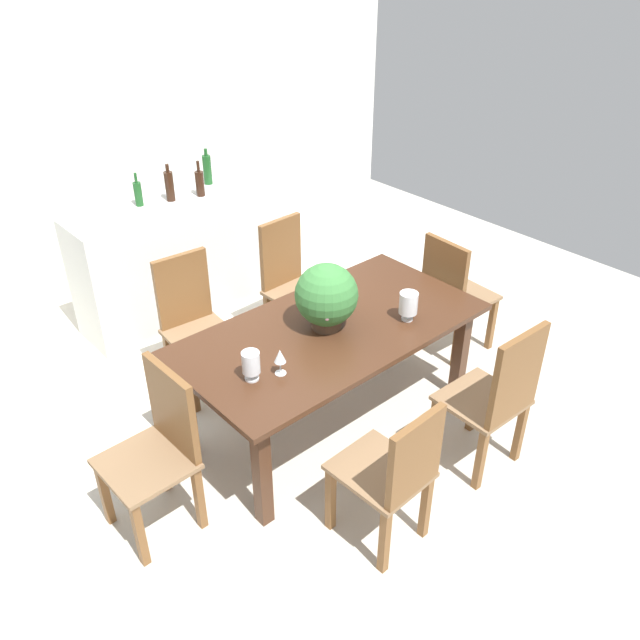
# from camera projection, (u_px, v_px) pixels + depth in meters

# --- Properties ---
(ground_plane) EXTENTS (7.04, 7.04, 0.00)m
(ground_plane) POSITION_uv_depth(u_px,v_px,m) (307.00, 402.00, 4.55)
(ground_plane) COLOR beige
(back_wall) EXTENTS (6.40, 0.10, 2.60)m
(back_wall) POSITION_uv_depth(u_px,v_px,m) (105.00, 136.00, 5.50)
(back_wall) COLOR white
(back_wall) RESTS_ON ground
(dining_table) EXTENTS (1.93, 0.99, 0.74)m
(dining_table) POSITION_uv_depth(u_px,v_px,m) (331.00, 340.00, 4.05)
(dining_table) COLOR #422616
(dining_table) RESTS_ON ground
(chair_head_end) EXTENTS (0.44, 0.46, 0.97)m
(chair_head_end) POSITION_uv_depth(u_px,v_px,m) (160.00, 443.00, 3.42)
(chair_head_end) COLOR brown
(chair_head_end) RESTS_ON ground
(chair_foot_end) EXTENTS (0.49, 0.45, 0.97)m
(chair_foot_end) POSITION_uv_depth(u_px,v_px,m) (452.00, 292.00, 4.80)
(chair_foot_end) COLOR brown
(chair_foot_end) RESTS_ON ground
(chair_far_right) EXTENTS (0.43, 0.42, 1.00)m
(chair_far_right) POSITION_uv_depth(u_px,v_px,m) (289.00, 278.00, 4.94)
(chair_far_right) COLOR brown
(chair_far_right) RESTS_ON ground
(chair_near_right) EXTENTS (0.47, 0.45, 1.02)m
(chair_near_right) POSITION_uv_depth(u_px,v_px,m) (498.00, 394.00, 3.74)
(chair_near_right) COLOR brown
(chair_near_right) RESTS_ON ground
(chair_far_left) EXTENTS (0.45, 0.47, 0.99)m
(chair_far_left) POSITION_uv_depth(u_px,v_px,m) (192.00, 318.00, 4.47)
(chair_far_left) COLOR brown
(chair_far_left) RESTS_ON ground
(chair_near_left) EXTENTS (0.42, 0.48, 0.92)m
(chair_near_left) POSITION_uv_depth(u_px,v_px,m) (395.00, 473.00, 3.28)
(chair_near_left) COLOR brown
(chair_near_left) RESTS_ON ground
(flower_centerpiece) EXTENTS (0.38, 0.38, 0.42)m
(flower_centerpiece) POSITION_uv_depth(u_px,v_px,m) (327.00, 296.00, 3.88)
(flower_centerpiece) COLOR #4C3828
(flower_centerpiece) RESTS_ON dining_table
(crystal_vase_left) EXTENTS (0.10, 0.10, 0.17)m
(crystal_vase_left) POSITION_uv_depth(u_px,v_px,m) (251.00, 364.00, 3.50)
(crystal_vase_left) COLOR silver
(crystal_vase_left) RESTS_ON dining_table
(crystal_vase_center_near) EXTENTS (0.12, 0.12, 0.19)m
(crystal_vase_center_near) POSITION_uv_depth(u_px,v_px,m) (408.00, 304.00, 4.01)
(crystal_vase_center_near) COLOR silver
(crystal_vase_center_near) RESTS_ON dining_table
(wine_glass) EXTENTS (0.07, 0.07, 0.16)m
(wine_glass) POSITION_uv_depth(u_px,v_px,m) (280.00, 357.00, 3.54)
(wine_glass) COLOR silver
(wine_glass) RESTS_ON dining_table
(kitchen_counter) EXTENTS (1.79, 0.51, 1.00)m
(kitchen_counter) POSITION_uv_depth(u_px,v_px,m) (184.00, 256.00, 5.37)
(kitchen_counter) COLOR silver
(kitchen_counter) RESTS_ON ground
(wine_bottle_clear) EXTENTS (0.07, 0.07, 0.28)m
(wine_bottle_clear) POSITION_uv_depth(u_px,v_px,m) (200.00, 183.00, 5.11)
(wine_bottle_clear) COLOR black
(wine_bottle_clear) RESTS_ON kitchen_counter
(wine_bottle_dark) EXTENTS (0.07, 0.07, 0.29)m
(wine_bottle_dark) POSITION_uv_depth(u_px,v_px,m) (169.00, 186.00, 5.01)
(wine_bottle_dark) COLOR black
(wine_bottle_dark) RESTS_ON kitchen_counter
(wine_bottle_amber) EXTENTS (0.06, 0.06, 0.26)m
(wine_bottle_amber) POSITION_uv_depth(u_px,v_px,m) (138.00, 193.00, 4.94)
(wine_bottle_amber) COLOR #194C1E
(wine_bottle_amber) RESTS_ON kitchen_counter
(wine_bottle_green) EXTENTS (0.07, 0.07, 0.29)m
(wine_bottle_green) POSITION_uv_depth(u_px,v_px,m) (207.00, 169.00, 5.32)
(wine_bottle_green) COLOR #194C1E
(wine_bottle_green) RESTS_ON kitchen_counter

